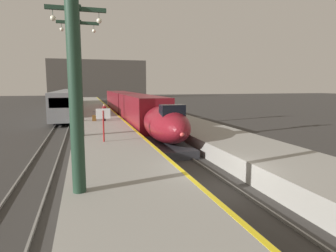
{
  "coord_description": "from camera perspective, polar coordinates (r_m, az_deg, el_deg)",
  "views": [
    {
      "loc": [
        -5.66,
        -11.31,
        4.63
      ],
      "look_at": [
        -0.04,
        8.11,
        1.8
      ],
      "focal_mm": 31.21,
      "sensor_mm": 36.0,
      "label": 1
    }
  ],
  "objects": [
    {
      "name": "platform_right",
      "position": [
        37.57,
        -1.07,
        1.7
      ],
      "size": [
        4.8,
        110.0,
        1.05
      ],
      "primitive_type": "cube",
      "color": "gray",
      "rests_on": "ground"
    },
    {
      "name": "platform_left_safety_stripe",
      "position": [
        36.44,
        -9.95,
        2.22
      ],
      "size": [
        0.2,
        107.8,
        0.01
      ],
      "primitive_type": "cube",
      "color": "yellow",
      "rests_on": "platform_left"
    },
    {
      "name": "ground_plane",
      "position": [
        13.47,
        10.03,
        -12.28
      ],
      "size": [
        260.0,
        260.0,
        0.0
      ],
      "primitive_type": "plane",
      "color": "#33302D"
    },
    {
      "name": "rail_main_right",
      "position": [
        39.6,
        -6.72,
        1.29
      ],
      "size": [
        0.08,
        110.0,
        0.12
      ],
      "primitive_type": "cube",
      "color": "slate",
      "rests_on": "ground"
    },
    {
      "name": "rolling_suitcase",
      "position": [
        30.3,
        -14.21,
        1.52
      ],
      "size": [
        0.4,
        0.22,
        0.98
      ],
      "color": "brown",
      "rests_on": "platform_left"
    },
    {
      "name": "station_column_mid",
      "position": [
        21.61,
        -17.14,
        12.46
      ],
      "size": [
        4.0,
        0.68,
        8.95
      ],
      "color": "#1E3828",
      "rests_on": "platform_left"
    },
    {
      "name": "station_column_near",
      "position": [
        10.12,
        -17.8,
        17.93
      ],
      "size": [
        4.0,
        0.68,
        8.77
      ],
      "color": "#1E3828",
      "rests_on": "platform_left"
    },
    {
      "name": "rail_main_left",
      "position": [
        39.38,
        -8.87,
        1.22
      ],
      "size": [
        0.08,
        110.0,
        0.12
      ],
      "primitive_type": "cube",
      "color": "slate",
      "rests_on": "ground"
    },
    {
      "name": "rail_secondary_right",
      "position": [
        39.11,
        -18.51,
        0.85
      ],
      "size": [
        0.08,
        110.0,
        0.12
      ],
      "primitive_type": "cube",
      "color": "slate",
      "rests_on": "ground"
    },
    {
      "name": "departure_info_board",
      "position": [
        18.93,
        -12.52,
        1.49
      ],
      "size": [
        0.9,
        0.1,
        2.12
      ],
      "color": "maroon",
      "rests_on": "platform_left"
    },
    {
      "name": "passenger_near_edge",
      "position": [
        30.04,
        -12.34,
        2.84
      ],
      "size": [
        0.41,
        0.47,
        1.69
      ],
      "color": "#23232D",
      "rests_on": "platform_left"
    },
    {
      "name": "regional_train_adjacent",
      "position": [
        51.62,
        -18.9,
        4.77
      ],
      "size": [
        2.85,
        36.6,
        3.8
      ],
      "color": "gray",
      "rests_on": "ground"
    },
    {
      "name": "rail_secondary_left",
      "position": [
        39.2,
        -20.7,
        0.76
      ],
      "size": [
        0.08,
        110.0,
        0.12
      ],
      "primitive_type": "cube",
      "color": "slate",
      "rests_on": "ground"
    },
    {
      "name": "terminus_back_wall",
      "position": [
        113.47,
        -13.45,
        8.96
      ],
      "size": [
        36.0,
        2.0,
        14.0
      ],
      "primitive_type": "cube",
      "color": "#4C4742",
      "rests_on": "ground"
    },
    {
      "name": "platform_left",
      "position": [
        36.32,
        -13.5,
        1.26
      ],
      "size": [
        4.8,
        110.0,
        1.05
      ],
      "primitive_type": "cube",
      "color": "gray",
      "rests_on": "ground"
    },
    {
      "name": "station_column_far",
      "position": [
        30.8,
        -16.92,
        11.91
      ],
      "size": [
        4.0,
        0.68,
        9.85
      ],
      "color": "#1E3828",
      "rests_on": "platform_left"
    },
    {
      "name": "highspeed_train_main",
      "position": [
        35.91,
        -7.04,
        3.59
      ],
      "size": [
        2.92,
        38.84,
        3.6
      ],
      "color": "maroon",
      "rests_on": "ground"
    }
  ]
}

